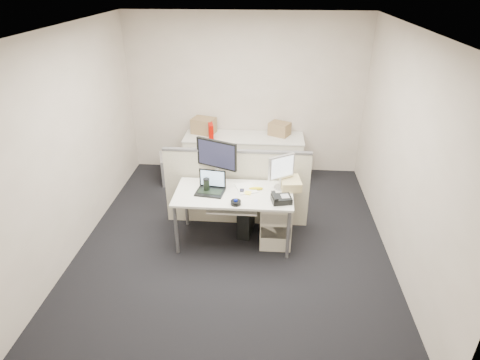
# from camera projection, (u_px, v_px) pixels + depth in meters

# --- Properties ---
(floor) EXTENTS (4.00, 4.50, 0.01)m
(floor) POSITION_uv_depth(u_px,v_px,m) (234.00, 240.00, 5.43)
(floor) COLOR black
(floor) RESTS_ON ground
(ceiling) EXTENTS (4.00, 4.50, 0.01)m
(ceiling) POSITION_uv_depth(u_px,v_px,m) (232.00, 29.00, 4.18)
(ceiling) COLOR white
(ceiling) RESTS_ON ground
(wall_back) EXTENTS (4.00, 0.02, 2.70)m
(wall_back) POSITION_uv_depth(u_px,v_px,m) (245.00, 96.00, 6.79)
(wall_back) COLOR beige
(wall_back) RESTS_ON ground
(wall_front) EXTENTS (4.00, 0.02, 2.70)m
(wall_front) POSITION_uv_depth(u_px,v_px,m) (205.00, 273.00, 2.82)
(wall_front) COLOR beige
(wall_front) RESTS_ON ground
(wall_left) EXTENTS (0.02, 4.50, 2.70)m
(wall_left) POSITION_uv_depth(u_px,v_px,m) (72.00, 143.00, 4.94)
(wall_left) COLOR beige
(wall_left) RESTS_ON ground
(wall_right) EXTENTS (0.02, 4.50, 2.70)m
(wall_right) POSITION_uv_depth(u_px,v_px,m) (404.00, 153.00, 4.67)
(wall_right) COLOR beige
(wall_right) RESTS_ON ground
(desk) EXTENTS (1.50, 0.75, 0.73)m
(desk) POSITION_uv_depth(u_px,v_px,m) (234.00, 197.00, 5.12)
(desk) COLOR silver
(desk) RESTS_ON floor
(keyboard_tray) EXTENTS (0.62, 0.32, 0.02)m
(keyboard_tray) POSITION_uv_depth(u_px,v_px,m) (233.00, 208.00, 4.99)
(keyboard_tray) COLOR silver
(keyboard_tray) RESTS_ON desk
(drawer_pedestal) EXTENTS (0.40, 0.55, 0.65)m
(drawer_pedestal) POSITION_uv_depth(u_px,v_px,m) (276.00, 219.00, 5.29)
(drawer_pedestal) COLOR beige
(drawer_pedestal) RESTS_ON floor
(cubicle_partition) EXTENTS (2.00, 0.06, 1.10)m
(cubicle_partition) POSITION_uv_depth(u_px,v_px,m) (237.00, 188.00, 5.57)
(cubicle_partition) COLOR beige
(cubicle_partition) RESTS_ON floor
(back_counter) EXTENTS (2.00, 0.60, 0.72)m
(back_counter) POSITION_uv_depth(u_px,v_px,m) (244.00, 157.00, 6.97)
(back_counter) COLOR beige
(back_counter) RESTS_ON floor
(monitor_main) EXTENTS (0.62, 0.44, 0.58)m
(monitor_main) POSITION_uv_depth(u_px,v_px,m) (217.00, 161.00, 5.26)
(monitor_main) COLOR black
(monitor_main) RESTS_ON desk
(monitor_small) EXTENTS (0.41, 0.36, 0.45)m
(monitor_small) POSITION_uv_depth(u_px,v_px,m) (281.00, 172.00, 5.11)
(monitor_small) COLOR #B7B7BC
(monitor_small) RESTS_ON desk
(laptop) EXTENTS (0.38, 0.31, 0.26)m
(laptop) POSITION_uv_depth(u_px,v_px,m) (210.00, 184.00, 5.03)
(laptop) COLOR black
(laptop) RESTS_ON desk
(trackball) EXTENTS (0.17, 0.17, 0.05)m
(trackball) POSITION_uv_depth(u_px,v_px,m) (236.00, 203.00, 4.83)
(trackball) COLOR black
(trackball) RESTS_ON desk
(desk_phone) EXTENTS (0.27, 0.24, 0.07)m
(desk_phone) POSITION_uv_depth(u_px,v_px,m) (281.00, 199.00, 4.88)
(desk_phone) COLOR black
(desk_phone) RESTS_ON desk
(paper_stack) EXTENTS (0.32, 0.36, 0.01)m
(paper_stack) POSITION_uv_depth(u_px,v_px,m) (246.00, 188.00, 5.19)
(paper_stack) COLOR silver
(paper_stack) RESTS_ON desk
(sticky_pad) EXTENTS (0.10, 0.10, 0.01)m
(sticky_pad) POSITION_uv_depth(u_px,v_px,m) (248.00, 193.00, 5.08)
(sticky_pad) COLOR #FFE84B
(sticky_pad) RESTS_ON desk
(travel_mug) EXTENTS (0.10, 0.10, 0.17)m
(travel_mug) POSITION_uv_depth(u_px,v_px,m) (206.00, 185.00, 5.10)
(travel_mug) COLOR black
(travel_mug) RESTS_ON desk
(banana) EXTENTS (0.19, 0.07, 0.04)m
(banana) POSITION_uv_depth(u_px,v_px,m) (256.00, 188.00, 5.15)
(banana) COLOR yellow
(banana) RESTS_ON desk
(cellphone) EXTENTS (0.05, 0.10, 0.01)m
(cellphone) POSITION_uv_depth(u_px,v_px,m) (242.00, 191.00, 5.13)
(cellphone) COLOR black
(cellphone) RESTS_ON desk
(manila_folders) EXTENTS (0.29, 0.35, 0.12)m
(manila_folders) POSITION_uv_depth(u_px,v_px,m) (290.00, 183.00, 5.19)
(manila_folders) COLOR tan
(manila_folders) RESTS_ON desk
(keyboard) EXTENTS (0.41, 0.17, 0.02)m
(keyboard) POSITION_uv_depth(u_px,v_px,m) (229.00, 204.00, 5.01)
(keyboard) COLOR black
(keyboard) RESTS_ON keyboard_tray
(pc_tower_desk) EXTENTS (0.23, 0.44, 0.40)m
(pc_tower_desk) POSITION_uv_depth(u_px,v_px,m) (246.00, 220.00, 5.51)
(pc_tower_desk) COLOR black
(pc_tower_desk) RESTS_ON floor
(pc_tower_spare_dark) EXTENTS (0.27, 0.44, 0.38)m
(pc_tower_spare_dark) POSITION_uv_depth(u_px,v_px,m) (186.00, 161.00, 7.21)
(pc_tower_spare_dark) COLOR black
(pc_tower_spare_dark) RESTS_ON floor
(pc_tower_spare_silver) EXTENTS (0.33, 0.53, 0.46)m
(pc_tower_spare_silver) POSITION_uv_depth(u_px,v_px,m) (167.00, 169.00, 6.85)
(pc_tower_spare_silver) COLOR #B7B7BC
(pc_tower_spare_silver) RESTS_ON floor
(cardboard_box_left) EXTENTS (0.44, 0.38, 0.28)m
(cardboard_box_left) POSITION_uv_depth(u_px,v_px,m) (204.00, 126.00, 6.89)
(cardboard_box_left) COLOR olive
(cardboard_box_left) RESTS_ON back_counter
(cardboard_box_right) EXTENTS (0.41, 0.38, 0.24)m
(cardboard_box_right) POSITION_uv_depth(u_px,v_px,m) (280.00, 129.00, 6.81)
(cardboard_box_right) COLOR olive
(cardboard_box_right) RESTS_ON back_counter
(red_binder) EXTENTS (0.14, 0.31, 0.28)m
(red_binder) POSITION_uv_depth(u_px,v_px,m) (211.00, 131.00, 6.69)
(red_binder) COLOR #A60800
(red_binder) RESTS_ON back_counter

